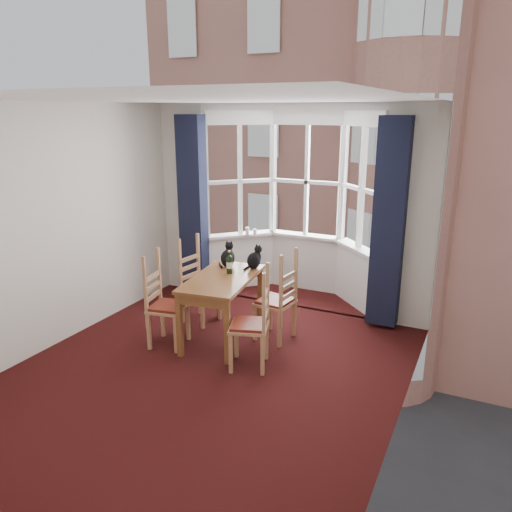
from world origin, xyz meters
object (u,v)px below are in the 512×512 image
Objects in this scene: chair_left_near at (161,307)px; chair_right_near at (257,327)px; dining_table at (222,286)px; candle_tall at (247,231)px; chair_left_far at (195,286)px; wine_bottle at (229,264)px; chair_right_far at (282,304)px; cat_left at (228,256)px; candle_short at (255,232)px; cat_right at (254,259)px.

chair_right_near is (1.27, -0.01, 0.00)m from chair_left_near.
candle_tall is (-0.54, 1.74, 0.25)m from dining_table.
chair_left_near is 1.27m from chair_right_near.
candle_tall is (0.07, 1.39, 0.46)m from chair_left_far.
chair_right_far is at bearing 8.81° from wine_bottle.
dining_table is 0.51m from cat_left.
dining_table is at bearing -76.59° from candle_short.
candle_short is at bearing 105.09° from wine_bottle.
candle_short is at bearing 115.51° from cat_right.
cat_left is at bearing 133.46° from chair_right_near.
cat_left reaches higher than cat_right.
dining_table is at bearing -158.38° from chair_right_far.
chair_left_far is 1.00× the size of chair_right_far.
cat_right reaches higher than chair_left_near.
dining_table is 1.84m from candle_short.
candle_short reaches higher than chair_right_near.
candle_tall is at bearing 88.63° from chair_left_near.
chair_left_near is 1.44m from chair_right_far.
candle_tall is (-1.20, 1.48, 0.46)m from chair_right_far.
chair_left_near is 1.00× the size of chair_right_far.
dining_table is at bearing 37.08° from chair_left_near.
wine_bottle is at bearing -171.19° from chair_right_far.
cat_right is at bearing 60.84° from wine_bottle.
chair_left_far and chair_right_near have the same top height.
dining_table is 4.14× the size of cat_left.
chair_left_near and chair_left_far have the same top height.
chair_right_far is at bearing 21.62° from dining_table.
dining_table is 0.85m from chair_right_near.
dining_table is 14.62× the size of candle_short.
chair_right_far is 2.98× the size of cat_right.
candle_tall is at bearing 107.12° from dining_table.
chair_right_near is at bearing -62.47° from cat_right.
wine_bottle is at bearing -119.16° from cat_right.
candle_tall is at bearing 86.94° from chair_left_far.
chair_right_far is 0.68m from cat_right.
cat_left reaches higher than dining_table.
cat_left reaches higher than chair_right_near.
dining_table is 4.70× the size of wine_bottle.
candle_tall reaches higher than dining_table.
candle_tall is at bearing 109.14° from wine_bottle.
cat_right is 1.45m from candle_tall.
chair_right_near is 1.00× the size of chair_right_far.
chair_right_far is at bearing -25.25° from cat_right.
chair_left_far is (-0.02, 0.79, 0.00)m from chair_left_near.
dining_table is 0.73m from chair_left_far.
candle_tall is at bearing 120.09° from cat_right.
cat_left reaches higher than chair_left_near.
chair_left_far is at bearing 91.59° from chair_left_near.
cat_left is (0.44, 0.87, 0.45)m from chair_left_near.
chair_left_near is 1.00× the size of chair_right_near.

